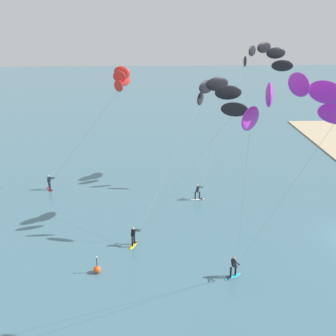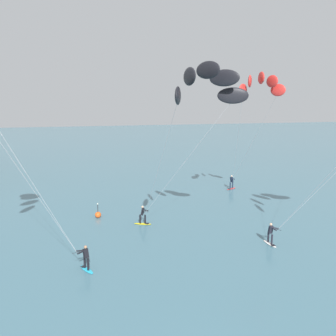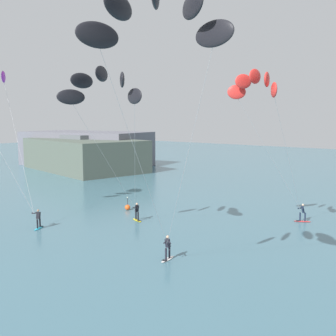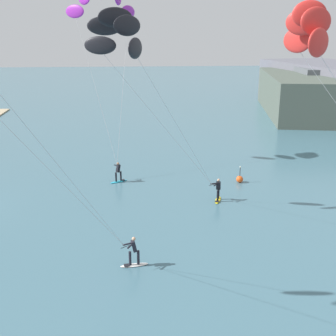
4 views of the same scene
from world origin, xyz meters
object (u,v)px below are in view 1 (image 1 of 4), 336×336
Objects in this scene: kitesurfer_mid_water at (293,110)px; marker_buoy at (97,269)px; kitesurfer_downwind at (117,84)px; kitesurfer_nearshore at (261,60)px; kitesurfer_far_out at (214,99)px.

marker_buoy is (6.98, 10.96, -13.30)m from kitesurfer_mid_water.
kitesurfer_mid_water is at bearing -122.49° from marker_buoy.
kitesurfer_downwind is 9.48× the size of marker_buoy.
kitesurfer_nearshore reaches higher than kitesurfer_far_out.
kitesurfer_far_out reaches higher than marker_buoy.
kitesurfer_far_out is at bearing -133.57° from kitesurfer_downwind.
kitesurfer_far_out is 9.51× the size of marker_buoy.
marker_buoy is at bearing 176.70° from kitesurfer_downwind.
marker_buoy is at bearing 127.42° from kitesurfer_far_out.
kitesurfer_nearshore is 14.91m from kitesurfer_downwind.
kitesurfer_nearshore is at bearing -30.75° from kitesurfer_far_out.
kitesurfer_nearshore is 12.40m from kitesurfer_far_out.
kitesurfer_downwind is (-2.65, 14.56, -1.84)m from kitesurfer_nearshore.
kitesurfer_mid_water is at bearing -155.20° from kitesurfer_downwind.
marker_buoy is at bearing 57.51° from kitesurfer_mid_water.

